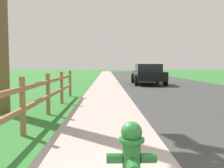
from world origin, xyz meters
name	(u,v)px	position (x,y,z in m)	size (l,w,h in m)	color
ground_plane	(116,78)	(0.00, 25.00, 0.00)	(120.00, 120.00, 0.00)	#2F722F
road_asphalt	(146,78)	(3.50, 27.00, 0.00)	(7.00, 66.00, 0.01)	#393939
curb_concrete	(88,78)	(-3.00, 27.00, 0.00)	(6.00, 66.00, 0.01)	#AC9B94
grass_verge	(75,78)	(-4.50, 27.00, 0.01)	(5.00, 66.00, 0.00)	#2F722F
fire_hydrant	(132,158)	(-0.72, 0.94, 0.39)	(0.51, 0.43, 0.76)	#287233
rail_fence	(38,96)	(-2.54, 4.21, 0.65)	(0.11, 10.48, 1.12)	olive
parked_suv_black	(148,74)	(1.99, 16.52, 0.74)	(2.22, 4.80, 1.45)	black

